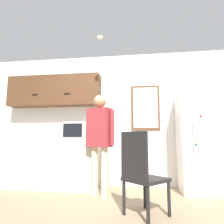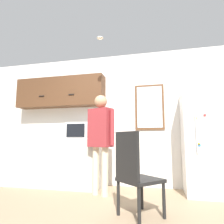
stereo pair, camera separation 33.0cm
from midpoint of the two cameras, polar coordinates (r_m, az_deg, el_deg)
back_wall at (r=4.16m, az=-2.04°, el=-1.77°), size 6.00×0.06×2.70m
counter at (r=4.23m, az=-19.92°, el=-13.49°), size 1.96×0.61×0.92m
upper_cabinets at (r=4.45m, az=-18.20°, el=5.67°), size 1.96×0.34×0.64m
microwave at (r=3.92m, az=-11.98°, el=-5.24°), size 0.51×0.43×0.32m
person at (r=3.42m, az=-6.33°, el=-5.99°), size 0.52×0.35×1.68m
refrigerator at (r=3.84m, az=22.03°, el=-8.02°), size 0.79×0.67×1.72m
chair at (r=2.52m, az=4.29°, el=-16.42°), size 0.63×0.63×1.01m
window at (r=4.09m, az=7.25°, el=1.27°), size 0.57×0.05×0.91m
ceiling_light at (r=3.73m, az=-6.18°, el=20.51°), size 0.11×0.11×0.01m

